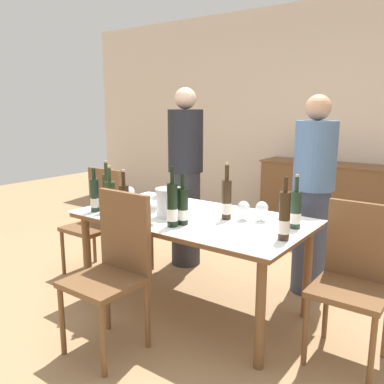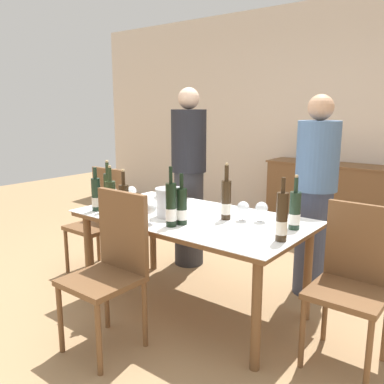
# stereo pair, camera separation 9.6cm
# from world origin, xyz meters

# --- Properties ---
(ground_plane) EXTENTS (12.00, 12.00, 0.00)m
(ground_plane) POSITION_xyz_m (0.00, 0.00, 0.00)
(ground_plane) COLOR #A37F56
(back_wall) EXTENTS (8.00, 0.10, 2.80)m
(back_wall) POSITION_xyz_m (0.00, 2.84, 1.40)
(back_wall) COLOR beige
(back_wall) RESTS_ON ground_plane
(sideboard_cabinet) EXTENTS (1.59, 0.46, 0.86)m
(sideboard_cabinet) POSITION_xyz_m (0.16, 2.55, 0.43)
(sideboard_cabinet) COLOR brown
(sideboard_cabinet) RESTS_ON ground_plane
(dining_table) EXTENTS (1.71, 0.93, 0.73)m
(dining_table) POSITION_xyz_m (0.00, 0.00, 0.66)
(dining_table) COLOR brown
(dining_table) RESTS_ON ground_plane
(ice_bucket) EXTENTS (0.20, 0.20, 0.21)m
(ice_bucket) POSITION_xyz_m (-0.12, -0.11, 0.84)
(ice_bucket) COLOR silver
(ice_bucket) RESTS_ON dining_table
(wine_bottle_0) EXTENTS (0.06, 0.06, 0.39)m
(wine_bottle_0) POSITION_xyz_m (-0.60, -0.28, 0.87)
(wine_bottle_0) COLOR #28381E
(wine_bottle_0) RESTS_ON dining_table
(wine_bottle_1) EXTENTS (0.07, 0.07, 0.41)m
(wine_bottle_1) POSITION_xyz_m (0.25, 0.08, 0.87)
(wine_bottle_1) COLOR #332314
(wine_bottle_1) RESTS_ON dining_table
(wine_bottle_2) EXTENTS (0.08, 0.08, 0.36)m
(wine_bottle_2) POSITION_xyz_m (0.73, 0.15, 0.85)
(wine_bottle_2) COLOR #1E3323
(wine_bottle_2) RESTS_ON dining_table
(wine_bottle_3) EXTENTS (0.07, 0.07, 0.39)m
(wine_bottle_3) POSITION_xyz_m (0.77, -0.12, 0.87)
(wine_bottle_3) COLOR #332314
(wine_bottle_3) RESTS_ON dining_table
(wine_bottle_4) EXTENTS (0.07, 0.07, 0.34)m
(wine_bottle_4) POSITION_xyz_m (-0.68, -0.33, 0.85)
(wine_bottle_4) COLOR #1E3323
(wine_bottle_4) RESTS_ON dining_table
(wine_bottle_5) EXTENTS (0.08, 0.08, 0.37)m
(wine_bottle_5) POSITION_xyz_m (-0.47, -0.36, 0.85)
(wine_bottle_5) COLOR #28381E
(wine_bottle_5) RESTS_ON dining_table
(wine_bottle_6) EXTENTS (0.08, 0.08, 0.35)m
(wine_bottle_6) POSITION_xyz_m (0.08, -0.21, 0.85)
(wine_bottle_6) COLOR black
(wine_bottle_6) RESTS_ON dining_table
(wine_bottle_7) EXTENTS (0.07, 0.07, 0.36)m
(wine_bottle_7) POSITION_xyz_m (-0.32, -0.37, 0.85)
(wine_bottle_7) COLOR #332314
(wine_bottle_7) RESTS_ON dining_table
(wine_bottle_8) EXTENTS (0.07, 0.07, 0.41)m
(wine_bottle_8) POSITION_xyz_m (0.05, -0.30, 0.87)
(wine_bottle_8) COLOR black
(wine_bottle_8) RESTS_ON dining_table
(wine_glass_0) EXTENTS (0.09, 0.09, 0.14)m
(wine_glass_0) POSITION_xyz_m (0.48, 0.17, 0.83)
(wine_glass_0) COLOR white
(wine_glass_0) RESTS_ON dining_table
(wine_glass_1) EXTENTS (0.09, 0.09, 0.14)m
(wine_glass_1) POSITION_xyz_m (0.36, 0.12, 0.82)
(wine_glass_1) COLOR white
(wine_glass_1) RESTS_ON dining_table
(wine_glass_2) EXTENTS (0.09, 0.09, 0.16)m
(wine_glass_2) POSITION_xyz_m (-0.10, -0.35, 0.84)
(wine_glass_2) COLOR white
(wine_glass_2) RESTS_ON dining_table
(wine_glass_3) EXTENTS (0.07, 0.07, 0.15)m
(wine_glass_3) POSITION_xyz_m (-0.67, -0.16, 0.83)
(wine_glass_3) COLOR white
(wine_glass_3) RESTS_ON dining_table
(wine_glass_4) EXTENTS (0.08, 0.08, 0.14)m
(wine_glass_4) POSITION_xyz_m (-0.65, 0.02, 0.83)
(wine_glass_4) COLOR white
(wine_glass_4) RESTS_ON dining_table
(chair_near_front) EXTENTS (0.42, 0.42, 1.00)m
(chair_near_front) POSITION_xyz_m (-0.10, -0.69, 0.57)
(chair_near_front) COLOR brown
(chair_near_front) RESTS_ON ground_plane
(chair_left_end) EXTENTS (0.42, 0.42, 0.96)m
(chair_left_end) POSITION_xyz_m (-1.15, 0.09, 0.54)
(chair_left_end) COLOR brown
(chair_left_end) RESTS_ON ground_plane
(chair_right_end) EXTENTS (0.42, 0.42, 0.95)m
(chair_right_end) POSITION_xyz_m (1.15, 0.09, 0.54)
(chair_right_end) COLOR brown
(chair_right_end) RESTS_ON ground_plane
(person_host) EXTENTS (0.33, 0.33, 1.70)m
(person_host) POSITION_xyz_m (-0.59, 0.70, 0.85)
(person_host) COLOR #2D2D33
(person_host) RESTS_ON ground_plane
(person_guest_left) EXTENTS (0.33, 0.33, 1.62)m
(person_guest_left) POSITION_xyz_m (0.61, 0.81, 0.81)
(person_guest_left) COLOR #383F56
(person_guest_left) RESTS_ON ground_plane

